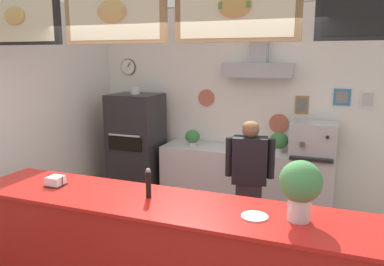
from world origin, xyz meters
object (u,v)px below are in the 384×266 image
potted_sage (192,137)px  potted_oregano (279,141)px  pizza_oven (137,147)px  condiment_plate (255,216)px  espresso_machine (314,139)px  napkin_holder (56,181)px  basil_vase (300,187)px  potted_basil (237,141)px  pepper_grinder (148,183)px  shop_worker (249,184)px

potted_sage → potted_oregano: 1.26m
pizza_oven → condiment_plate: bearing=-45.5°
potted_oregano → condiment_plate: size_ratio=1.37×
espresso_machine → napkin_holder: 3.29m
condiment_plate → basil_vase: size_ratio=0.45×
condiment_plate → napkin_holder: bearing=178.6°
potted_sage → basil_vase: (1.80, -2.47, 0.25)m
pizza_oven → potted_oregano: size_ratio=6.28×
espresso_machine → condiment_plate: bearing=-95.4°
pizza_oven → potted_oregano: pizza_oven is taller
espresso_machine → potted_sage: bearing=-179.5°
potted_basil → condiment_plate: bearing=-72.5°
napkin_holder → potted_oregano: bearing=56.5°
potted_basil → potted_oregano: size_ratio=0.75×
potted_sage → basil_vase: size_ratio=0.52×
potted_oregano → pepper_grinder: bearing=-106.0°
potted_oregano → condiment_plate: 2.59m
pizza_oven → shop_worker: size_ratio=1.14×
potted_sage → pepper_grinder: (0.55, -2.46, 0.12)m
shop_worker → potted_basil: 1.35m
shop_worker → basil_vase: bearing=107.7°
potted_oregano → napkin_holder: bearing=-123.5°
potted_basil → pizza_oven: bearing=-174.0°
espresso_machine → basil_vase: (0.07, -2.48, 0.15)m
espresso_machine → pepper_grinder: size_ratio=2.27×
espresso_machine → potted_basil: bearing=179.4°
shop_worker → basil_vase: shop_worker is taller
espresso_machine → potted_oregano: espresso_machine is taller
potted_oregano → pepper_grinder: pepper_grinder is taller
condiment_plate → basil_vase: basil_vase is taller
pizza_oven → espresso_machine: size_ratio=2.96×
condiment_plate → potted_oregano: bearing=94.8°
pizza_oven → napkin_holder: (0.46, -2.35, 0.24)m
potted_sage → basil_vase: basil_vase is taller
potted_basil → potted_oregano: 0.59m
shop_worker → potted_sage: 1.70m
potted_basil → potted_sage: potted_sage is taller
pizza_oven → potted_sage: (0.87, 0.14, 0.21)m
potted_basil → napkin_holder: 2.74m
espresso_machine → pepper_grinder: espresso_machine is taller
shop_worker → espresso_machine: 1.41m
shop_worker → pizza_oven: bearing=-38.4°
potted_sage → condiment_plate: (1.48, -2.53, -0.00)m
condiment_plate → pepper_grinder: pepper_grinder is taller
pizza_oven → potted_basil: (1.55, 0.16, 0.19)m
potted_sage → condiment_plate: 2.94m
pizza_oven → potted_basil: pizza_oven is taller
espresso_machine → condiment_plate: 2.56m
shop_worker → espresso_machine: bearing=-124.9°
napkin_holder → basil_vase: bearing=0.5°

